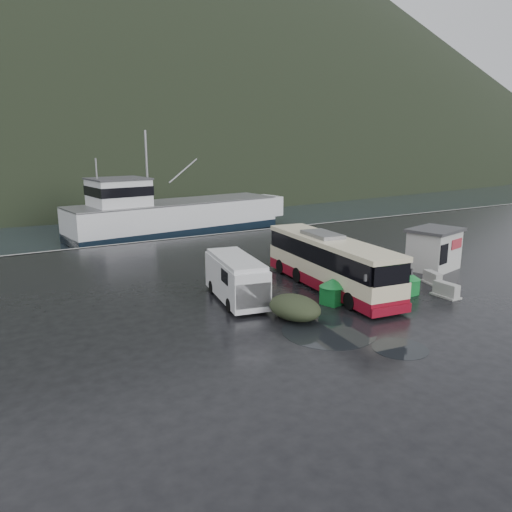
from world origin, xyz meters
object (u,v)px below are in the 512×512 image
ticket_kiosk (432,269)px  jersey_barrier_a (445,297)px  waste_bin_left (332,304)px  dome_tent (294,319)px  fishing_trawler (176,220)px  coach_bus (329,288)px  white_van (236,300)px  waste_bin_right (407,294)px  jersey_barrier_b (432,283)px

ticket_kiosk → jersey_barrier_a: 6.09m
waste_bin_left → jersey_barrier_a: 6.53m
dome_tent → fishing_trawler: (6.32, 31.50, 0.00)m
coach_bus → dome_tent: 5.59m
coach_bus → white_van: 5.74m
waste_bin_right → fishing_trawler: (-1.30, 31.45, 0.00)m
white_van → waste_bin_right: white_van is taller
waste_bin_right → jersey_barrier_a: size_ratio=0.83×
ticket_kiosk → white_van: bearing=163.3°
coach_bus → dome_tent: (-4.61, -3.17, 0.00)m
white_van → waste_bin_left: (4.02, -3.09, 0.00)m
dome_tent → jersey_barrier_b: (10.55, 0.88, 0.00)m
waste_bin_right → jersey_barrier_b: waste_bin_right is taller
waste_bin_right → waste_bin_left: bearing=170.6°
coach_bus → waste_bin_right: size_ratio=8.63×
waste_bin_left → fishing_trawler: (3.38, 30.68, 0.00)m
jersey_barrier_b → fishing_trawler: 30.91m
waste_bin_left → jersey_barrier_b: waste_bin_left is taller
coach_bus → fishing_trawler: size_ratio=0.41×
white_van → jersey_barrier_b: white_van is taller
white_van → waste_bin_right: (8.71, -3.87, 0.00)m
jersey_barrier_a → jersey_barrier_b: jersey_barrier_a is taller
waste_bin_right → coach_bus: bearing=134.0°
ticket_kiosk → waste_bin_left: bearing=179.1°
fishing_trawler → waste_bin_right: bearing=-94.5°
waste_bin_left → ticket_kiosk: (10.32, 2.36, 0.00)m
dome_tent → jersey_barrier_b: dome_tent is taller
jersey_barrier_a → waste_bin_right: bearing=138.4°
coach_bus → waste_bin_left: coach_bus is taller
dome_tent → jersey_barrier_a: (9.12, -1.28, 0.00)m
waste_bin_left → waste_bin_right: (4.68, -0.78, 0.00)m
waste_bin_left → jersey_barrier_a: (6.18, -2.11, 0.00)m
white_van → dome_tent: 4.06m
coach_bus → waste_bin_left: bearing=-119.2°
jersey_barrier_a → jersey_barrier_b: (1.43, 2.16, 0.00)m
fishing_trawler → white_van: bearing=-111.9°
dome_tent → ticket_kiosk: 13.63m
coach_bus → waste_bin_right: 4.34m
coach_bus → dome_tent: size_ratio=3.82×
coach_bus → jersey_barrier_a: coach_bus is taller
waste_bin_left → jersey_barrier_b: (7.61, 0.06, 0.00)m
coach_bus → ticket_kiosk: size_ratio=3.17×
waste_bin_right → ticket_kiosk: bearing=29.1°
jersey_barrier_b → white_van: bearing=165.4°
waste_bin_left → dome_tent: (-2.94, -0.82, 0.00)m
waste_bin_left → dome_tent: 3.05m
coach_bus → waste_bin_right: coach_bus is taller
waste_bin_left → jersey_barrier_a: waste_bin_left is taller
waste_bin_left → white_van: bearing=142.5°
dome_tent → ticket_kiosk: bearing=13.5°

